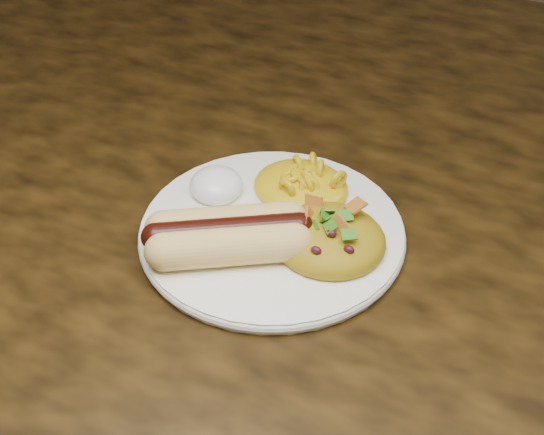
% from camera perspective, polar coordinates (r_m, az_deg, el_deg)
% --- Properties ---
extents(table, '(1.60, 0.90, 0.75)m').
position_cam_1_polar(table, '(0.78, 10.52, -2.59)').
color(table, '#432A0D').
rests_on(table, floor).
extents(plate, '(0.28, 0.28, 0.01)m').
position_cam_1_polar(plate, '(0.64, 0.00, -1.09)').
color(plate, white).
rests_on(plate, table).
extents(hotdog, '(0.11, 0.11, 0.03)m').
position_cam_1_polar(hotdog, '(0.61, -3.34, -1.28)').
color(hotdog, '#F0D85C').
rests_on(hotdog, plate).
extents(mac_and_cheese, '(0.11, 0.10, 0.03)m').
position_cam_1_polar(mac_and_cheese, '(0.67, 2.22, 3.18)').
color(mac_and_cheese, yellow).
rests_on(mac_and_cheese, plate).
extents(sour_cream, '(0.06, 0.06, 0.03)m').
position_cam_1_polar(sour_cream, '(0.67, -4.24, 2.87)').
color(sour_cream, white).
rests_on(sour_cream, plate).
extents(taco_salad, '(0.09, 0.09, 0.04)m').
position_cam_1_polar(taco_salad, '(0.61, 4.36, -0.99)').
color(taco_salad, '#C35E07').
rests_on(taco_salad, plate).
extents(fork, '(0.06, 0.14, 0.00)m').
position_cam_1_polar(fork, '(0.66, -3.23, -0.05)').
color(fork, white).
rests_on(fork, table).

